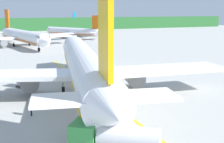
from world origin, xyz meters
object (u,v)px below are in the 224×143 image
airliner_foreground (84,65)px  airliner_far_taxiway (73,32)px  airliner_mid_apron (22,36)px  service_truck_catering (113,139)px  crew_marshaller (31,105)px  cargo_container_mid (25,80)px  airliner_distant (64,22)px  crew_loader_right (115,93)px

airliner_foreground → airliner_far_taxiway: airliner_foreground is taller
airliner_mid_apron → service_truck_catering: airliner_mid_apron is taller
crew_marshaller → cargo_container_mid: bearing=86.1°
airliner_distant → service_truck_catering: (-37.85, -173.78, -0.95)m
airliner_far_taxiway → service_truck_catering: airliner_far_taxiway is taller
airliner_foreground → crew_marshaller: 9.83m
airliner_far_taxiway → cargo_container_mid: 71.29m
cargo_container_mid → airliner_distant: bearing=74.8°
airliner_distant → airliner_mid_apron: bearing=-109.3°
crew_marshaller → airliner_mid_apron: bearing=84.6°
airliner_far_taxiway → cargo_container_mid: airliner_far_taxiway is taller
crew_loader_right → airliner_distant: bearing=78.6°
airliner_distant → airliner_far_taxiway: bearing=-101.3°
airliner_mid_apron → service_truck_catering: bearing=-91.2°
cargo_container_mid → crew_loader_right: (8.38, -10.83, 0.07)m
crew_marshaller → airliner_far_taxiway: bearing=72.3°
airliner_foreground → crew_marshaller: size_ratio=23.56×
airliner_mid_apron → airliner_far_taxiway: (19.61, 19.97, -0.55)m
airliner_mid_apron → cargo_container_mid: bearing=-95.8°
airliner_mid_apron → airliner_far_taxiway: 27.99m
airliner_foreground → cargo_container_mid: (-6.43, 5.61, -2.43)m
airliner_distant → cargo_container_mid: airliner_distant is taller
airliner_mid_apron → crew_loader_right: bearing=-86.4°
airliner_distant → cargo_container_mid: size_ratio=9.42×
airliner_distant → crew_marshaller: airliner_distant is taller
airliner_foreground → airliner_mid_apron: 52.66m
crew_marshaller → airliner_distant: bearing=75.6°
service_truck_catering → crew_marshaller: 11.65m
crew_loader_right → cargo_container_mid: bearing=127.7°
crew_marshaller → crew_loader_right: size_ratio=1.01×
crew_marshaller → crew_loader_right: crew_marshaller is taller
airliner_foreground → crew_loader_right: bearing=-69.5°
airliner_distant → cargo_container_mid: 156.53m
cargo_container_mid → crew_marshaller: 11.86m
airliner_distant → service_truck_catering: bearing=-102.3°
crew_loader_right → service_truck_catering: bearing=-113.3°
airliner_mid_apron → airliner_distant: 110.18m
service_truck_catering → cargo_container_mid: bearing=98.1°
airliner_distant → crew_marshaller: size_ratio=13.52×
service_truck_catering → crew_loader_right: (5.12, 11.91, -0.37)m
crew_marshaller → airliner_foreground: bearing=40.7°
cargo_container_mid → crew_marshaller: cargo_container_mid is taller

